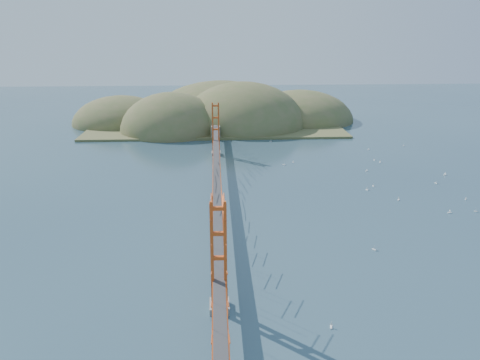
{
  "coord_description": "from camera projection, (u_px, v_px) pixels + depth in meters",
  "views": [
    {
      "loc": [
        -0.15,
        -71.0,
        27.29
      ],
      "look_at": [
        3.71,
        0.0,
        3.89
      ],
      "focal_mm": 35.0,
      "sensor_mm": 36.0,
      "label": 1
    }
  ],
  "objects": [
    {
      "name": "sailboat_3",
      "position": [
        293.0,
        162.0,
        98.36
      ],
      "size": [
        0.57,
        0.57,
        0.6
      ],
      "color": "white",
      "rests_on": "ground"
    },
    {
      "name": "sailboat_10",
      "position": [
        331.0,
        326.0,
        44.48
      ],
      "size": [
        0.53,
        0.6,
        0.68
      ],
      "color": "white",
      "rests_on": "ground"
    },
    {
      "name": "sailboat_12",
      "position": [
        271.0,
        141.0,
        116.37
      ],
      "size": [
        0.63,
        0.53,
        0.72
      ],
      "color": "white",
      "rests_on": "ground"
    },
    {
      "name": "sailboat_0",
      "position": [
        367.0,
        189.0,
        81.89
      ],
      "size": [
        0.62,
        0.62,
        0.7
      ],
      "color": "white",
      "rests_on": "ground"
    },
    {
      "name": "sailboat_5",
      "position": [
        436.0,
        183.0,
        85.3
      ],
      "size": [
        0.62,
        0.62,
        0.69
      ],
      "color": "white",
      "rests_on": "ground"
    },
    {
      "name": "sailboat_15",
      "position": [
        374.0,
        160.0,
        100.08
      ],
      "size": [
        0.45,
        0.5,
        0.56
      ],
      "color": "white",
      "rests_on": "ground"
    },
    {
      "name": "far_headlands",
      "position": [
        223.0,
        121.0,
        140.98
      ],
      "size": [
        84.0,
        58.0,
        25.0
      ],
      "color": "brown",
      "rests_on": "ground"
    },
    {
      "name": "sailboat_17",
      "position": [
        404.0,
        145.0,
        112.09
      ],
      "size": [
        0.5,
        0.49,
        0.57
      ],
      "color": "white",
      "rests_on": "ground"
    },
    {
      "name": "sailboat_11",
      "position": [
        476.0,
        211.0,
        72.3
      ],
      "size": [
        0.52,
        0.52,
        0.58
      ],
      "color": "white",
      "rests_on": "ground"
    },
    {
      "name": "sailboat_9",
      "position": [
        466.0,
        199.0,
        77.33
      ],
      "size": [
        0.55,
        0.55,
        0.58
      ],
      "color": "white",
      "rests_on": "ground"
    },
    {
      "name": "sailboat_extra_0",
      "position": [
        445.0,
        174.0,
        90.04
      ],
      "size": [
        0.63,
        0.6,
        0.71
      ],
      "color": "white",
      "rests_on": "ground"
    },
    {
      "name": "sailboat_16",
      "position": [
        284.0,
        164.0,
        96.71
      ],
      "size": [
        0.67,
        0.67,
        0.74
      ],
      "color": "white",
      "rests_on": "ground"
    },
    {
      "name": "sailboat_8",
      "position": [
        367.0,
        171.0,
        92.52
      ],
      "size": [
        0.54,
        0.51,
        0.6
      ],
      "color": "white",
      "rests_on": "ground"
    },
    {
      "name": "ground",
      "position": [
        217.0,
        203.0,
        75.88
      ],
      "size": [
        320.0,
        320.0,
        0.0
      ],
      "primitive_type": "plane",
      "color": "#2D4A5B",
      "rests_on": "ground"
    },
    {
      "name": "sailboat_7",
      "position": [
        369.0,
        149.0,
        108.58
      ],
      "size": [
        0.51,
        0.43,
        0.59
      ],
      "color": "white",
      "rests_on": "ground"
    },
    {
      "name": "sailboat_6",
      "position": [
        374.0,
        249.0,
        59.91
      ],
      "size": [
        0.65,
        0.65,
        0.69
      ],
      "color": "white",
      "rests_on": "ground"
    },
    {
      "name": "sailboat_4",
      "position": [
        380.0,
        162.0,
        98.5
      ],
      "size": [
        0.55,
        0.63,
        0.71
      ],
      "color": "white",
      "rests_on": "ground"
    },
    {
      "name": "sailboat_1",
      "position": [
        373.0,
        186.0,
        83.8
      ],
      "size": [
        0.49,
        0.53,
        0.6
      ],
      "color": "white",
      "rests_on": "ground"
    },
    {
      "name": "sailboat_14",
      "position": [
        399.0,
        199.0,
        77.06
      ],
      "size": [
        0.7,
        0.7,
        0.74
      ],
      "color": "white",
      "rests_on": "ground"
    },
    {
      "name": "bridge",
      "position": [
        217.0,
        161.0,
        73.86
      ],
      "size": [
        2.2,
        94.4,
        12.0
      ],
      "color": "gray",
      "rests_on": "ground"
    },
    {
      "name": "sailboat_2",
      "position": [
        450.0,
        212.0,
        71.83
      ],
      "size": [
        0.55,
        0.45,
        0.64
      ],
      "color": "white",
      "rests_on": "ground"
    }
  ]
}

